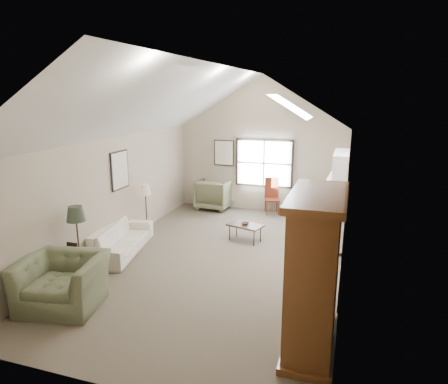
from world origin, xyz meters
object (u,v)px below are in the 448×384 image
(armchair_near, at_px, (62,282))
(armoire, at_px, (314,273))
(side_table, at_px, (74,271))
(coffee_table, at_px, (245,233))
(armchair_far, at_px, (214,194))
(sofa, at_px, (121,239))
(side_chair, at_px, (272,196))

(armchair_near, bearing_deg, armoire, -8.73)
(armchair_near, bearing_deg, side_table, 104.82)
(coffee_table, bearing_deg, armchair_far, 123.70)
(sofa, distance_m, armchair_near, 2.33)
(armoire, height_order, coffee_table, armoire)
(armchair_near, xyz_separation_m, side_table, (-0.34, 0.71, -0.16))
(armoire, bearing_deg, sofa, 153.94)
(coffee_table, relative_size, side_chair, 0.78)
(armchair_far, xyz_separation_m, coffee_table, (1.63, -2.44, -0.25))
(sofa, relative_size, side_chair, 2.01)
(armchair_far, bearing_deg, sofa, 80.49)
(coffee_table, bearing_deg, armoire, -62.21)
(armchair_far, distance_m, side_chair, 1.80)
(armchair_near, xyz_separation_m, coffee_table, (2.11, 3.82, -0.21))
(side_chair, bearing_deg, side_table, -134.36)
(side_table, bearing_deg, armchair_far, 81.57)
(armchair_far, distance_m, coffee_table, 2.94)
(armoire, height_order, armchair_near, armoire)
(coffee_table, distance_m, side_chair, 2.47)
(armoire, distance_m, sofa, 4.94)
(armchair_near, xyz_separation_m, side_chair, (2.28, 6.26, 0.11))
(armoire, height_order, armchair_far, armoire)
(armchair_far, bearing_deg, armchair_near, 87.85)
(armoire, relative_size, side_table, 4.15)
(coffee_table, bearing_deg, side_chair, 85.93)
(armchair_near, distance_m, side_table, 0.80)
(armchair_far, relative_size, side_table, 1.89)
(armchair_near, bearing_deg, armchair_far, 74.55)
(coffee_table, bearing_deg, armchair_near, -118.89)
(coffee_table, relative_size, side_table, 1.54)
(armoire, relative_size, coffee_table, 2.69)
(sofa, distance_m, side_table, 1.60)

